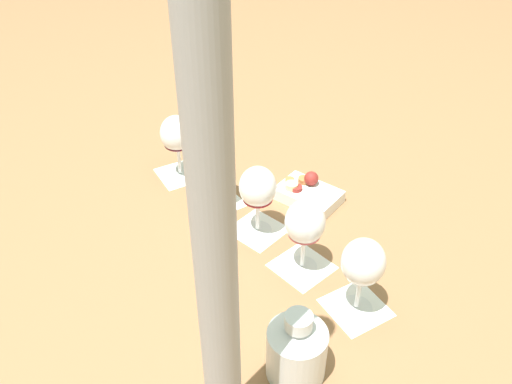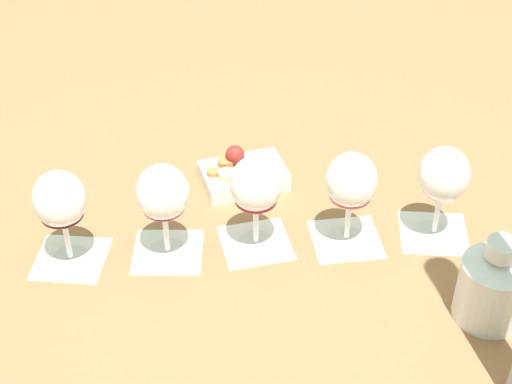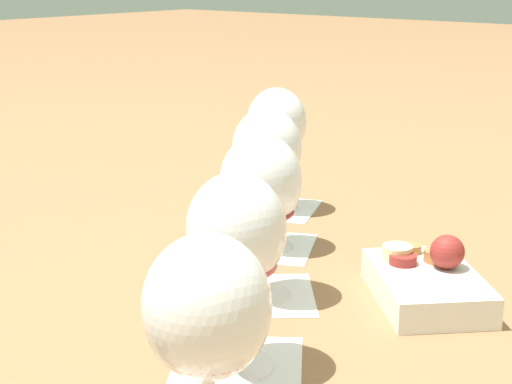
# 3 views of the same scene
# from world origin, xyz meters

# --- Properties ---
(ground_plane) EXTENTS (8.00, 8.00, 0.00)m
(ground_plane) POSITION_xyz_m (0.00, 0.00, 0.00)
(ground_plane) COLOR #936642
(tasting_card_0) EXTENTS (0.15, 0.15, 0.00)m
(tasting_card_0) POSITION_xyz_m (-0.26, -0.16, 0.00)
(tasting_card_0) COLOR white
(tasting_card_0) RESTS_ON ground_plane
(tasting_card_1) EXTENTS (0.16, 0.15, 0.00)m
(tasting_card_1) POSITION_xyz_m (-0.13, -0.08, 0.00)
(tasting_card_1) COLOR white
(tasting_card_1) RESTS_ON ground_plane
(tasting_card_2) EXTENTS (0.16, 0.16, 0.00)m
(tasting_card_2) POSITION_xyz_m (0.00, 0.00, 0.00)
(tasting_card_2) COLOR white
(tasting_card_2) RESTS_ON ground_plane
(tasting_card_3) EXTENTS (0.15, 0.15, 0.00)m
(tasting_card_3) POSITION_xyz_m (0.12, 0.09, 0.00)
(tasting_card_3) COLOR white
(tasting_card_3) RESTS_ON ground_plane
(tasting_card_4) EXTENTS (0.15, 0.14, 0.00)m
(tasting_card_4) POSITION_xyz_m (0.25, 0.17, 0.00)
(tasting_card_4) COLOR white
(tasting_card_4) RESTS_ON ground_plane
(wine_glass_0) EXTENTS (0.08, 0.08, 0.17)m
(wine_glass_0) POSITION_xyz_m (-0.26, -0.16, 0.12)
(wine_glass_0) COLOR white
(wine_glass_0) RESTS_ON tasting_card_0
(wine_glass_1) EXTENTS (0.08, 0.08, 0.17)m
(wine_glass_1) POSITION_xyz_m (-0.13, -0.08, 0.12)
(wine_glass_1) COLOR white
(wine_glass_1) RESTS_ON tasting_card_1
(wine_glass_2) EXTENTS (0.08, 0.08, 0.17)m
(wine_glass_2) POSITION_xyz_m (0.00, 0.00, 0.12)
(wine_glass_2) COLOR white
(wine_glass_2) RESTS_ON tasting_card_2
(wine_glass_3) EXTENTS (0.08, 0.08, 0.17)m
(wine_glass_3) POSITION_xyz_m (0.12, 0.09, 0.12)
(wine_glass_3) COLOR white
(wine_glass_3) RESTS_ON tasting_card_3
(wine_glass_4) EXTENTS (0.08, 0.08, 0.17)m
(wine_glass_4) POSITION_xyz_m (0.25, 0.17, 0.12)
(wine_glass_4) COLOR white
(wine_glass_4) RESTS_ON tasting_card_4
(ceramic_vase) EXTENTS (0.10, 0.10, 0.14)m
(ceramic_vase) POSITION_xyz_m (-0.38, -0.02, 0.06)
(ceramic_vase) COLOR silver
(ceramic_vase) RESTS_ON ground_plane
(snack_dish) EXTENTS (0.18, 0.18, 0.07)m
(snack_dish) POSITION_xyz_m (0.10, -0.14, 0.02)
(snack_dish) COLOR white
(snack_dish) RESTS_ON ground_plane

